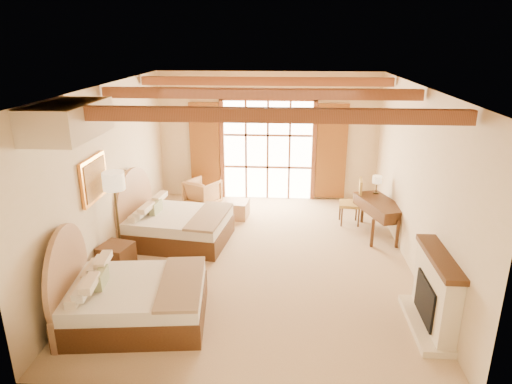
# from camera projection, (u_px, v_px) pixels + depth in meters

# --- Properties ---
(floor) EXTENTS (7.00, 7.00, 0.00)m
(floor) POSITION_uv_depth(u_px,v_px,m) (259.00, 258.00, 8.66)
(floor) COLOR #CBB189
(floor) RESTS_ON ground
(wall_back) EXTENTS (5.50, 0.00, 5.50)m
(wall_back) POSITION_uv_depth(u_px,v_px,m) (268.00, 137.00, 11.45)
(wall_back) COLOR beige
(wall_back) RESTS_ON ground
(wall_left) EXTENTS (0.00, 7.00, 7.00)m
(wall_left) POSITION_uv_depth(u_px,v_px,m) (109.00, 175.00, 8.32)
(wall_left) COLOR beige
(wall_left) RESTS_ON ground
(wall_right) EXTENTS (0.00, 7.00, 7.00)m
(wall_right) POSITION_uv_depth(u_px,v_px,m) (416.00, 181.00, 7.97)
(wall_right) COLOR beige
(wall_right) RESTS_ON ground
(ceiling) EXTENTS (7.00, 7.00, 0.00)m
(ceiling) POSITION_uv_depth(u_px,v_px,m) (260.00, 86.00, 7.63)
(ceiling) COLOR #A97736
(ceiling) RESTS_ON ground
(ceiling_beams) EXTENTS (5.39, 4.60, 0.18)m
(ceiling_beams) POSITION_uv_depth(u_px,v_px,m) (260.00, 94.00, 7.66)
(ceiling_beams) COLOR brown
(ceiling_beams) RESTS_ON ceiling
(french_doors) EXTENTS (3.95, 0.08, 2.60)m
(french_doors) POSITION_uv_depth(u_px,v_px,m) (268.00, 151.00, 11.50)
(french_doors) COLOR white
(french_doors) RESTS_ON ground
(fireplace) EXTENTS (0.46, 1.40, 1.16)m
(fireplace) POSITION_uv_depth(u_px,v_px,m) (434.00, 296.00, 6.44)
(fireplace) COLOR beige
(fireplace) RESTS_ON ground
(painting) EXTENTS (0.06, 0.95, 0.75)m
(painting) POSITION_uv_depth(u_px,v_px,m) (94.00, 179.00, 7.56)
(painting) COLOR orange
(painting) RESTS_ON wall_left
(canopy_valance) EXTENTS (0.70, 1.40, 0.45)m
(canopy_valance) POSITION_uv_depth(u_px,v_px,m) (68.00, 120.00, 5.97)
(canopy_valance) COLOR beige
(canopy_valance) RESTS_ON ceiling
(bed_near) EXTENTS (2.15, 1.72, 1.31)m
(bed_near) POSITION_uv_depth(u_px,v_px,m) (126.00, 296.00, 6.66)
(bed_near) COLOR #4C3116
(bed_near) RESTS_ON floor
(bed_far) EXTENTS (2.17, 1.74, 1.31)m
(bed_far) POSITION_uv_depth(u_px,v_px,m) (171.00, 223.00, 9.26)
(bed_far) COLOR #4C3116
(bed_far) RESTS_ON floor
(nightstand) EXTENTS (0.61, 0.61, 0.60)m
(nightstand) POSITION_uv_depth(u_px,v_px,m) (117.00, 261.00, 7.91)
(nightstand) COLOR #4C3116
(nightstand) RESTS_ON floor
(floor_lamp) EXTENTS (0.38, 0.38, 1.79)m
(floor_lamp) POSITION_uv_depth(u_px,v_px,m) (114.00, 187.00, 7.90)
(floor_lamp) COLOR #3A2F1C
(floor_lamp) RESTS_ON floor
(armchair) EXTENTS (0.98, 0.99, 0.66)m
(armchair) POSITION_uv_depth(u_px,v_px,m) (203.00, 193.00, 11.24)
(armchair) COLOR #9E7043
(armchair) RESTS_ON floor
(ottoman) EXTENTS (0.60, 0.60, 0.39)m
(ottoman) POSITION_uv_depth(u_px,v_px,m) (236.00, 209.00, 10.55)
(ottoman) COLOR #AB7958
(ottoman) RESTS_ON floor
(desk) EXTENTS (1.00, 1.49, 0.74)m
(desk) POSITION_uv_depth(u_px,v_px,m) (379.00, 217.00, 9.59)
(desk) COLOR #4C3116
(desk) RESTS_ON floor
(desk_chair) EXTENTS (0.51, 0.51, 1.05)m
(desk_chair) POSITION_uv_depth(u_px,v_px,m) (351.00, 210.00, 10.16)
(desk_chair) COLOR #AB883C
(desk_chair) RESTS_ON floor
(desk_lamp) EXTENTS (0.20, 0.20, 0.39)m
(desk_lamp) POSITION_uv_depth(u_px,v_px,m) (377.00, 180.00, 9.86)
(desk_lamp) COLOR #3A2F1C
(desk_lamp) RESTS_ON desk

